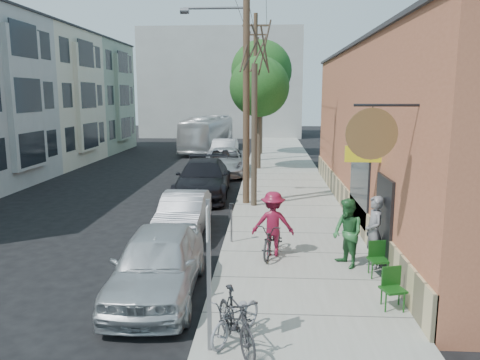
# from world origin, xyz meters

# --- Properties ---
(ground) EXTENTS (120.00, 120.00, 0.00)m
(ground) POSITION_xyz_m (0.00, 0.00, 0.00)
(ground) COLOR black
(sidewalk) EXTENTS (4.50, 58.00, 0.15)m
(sidewalk) POSITION_xyz_m (4.25, 11.00, 0.07)
(sidewalk) COLOR #97978C
(sidewalk) RESTS_ON ground
(cafe_building) EXTENTS (6.60, 20.20, 6.61)m
(cafe_building) POSITION_xyz_m (8.99, 4.99, 3.30)
(cafe_building) COLOR #A3593C
(cafe_building) RESTS_ON ground
(apartment_row) EXTENTS (6.30, 32.00, 9.00)m
(apartment_row) POSITION_xyz_m (-11.85, 14.00, 4.50)
(apartment_row) COLOR gray
(apartment_row) RESTS_ON ground
(end_cap_building) EXTENTS (18.00, 8.00, 12.00)m
(end_cap_building) POSITION_xyz_m (-2.00, 42.00, 6.00)
(end_cap_building) COLOR #A9A9A4
(end_cap_building) RESTS_ON ground
(sign_post) EXTENTS (0.07, 0.45, 2.80)m
(sign_post) POSITION_xyz_m (2.35, -5.47, 1.83)
(sign_post) COLOR slate
(sign_post) RESTS_ON sidewalk
(parking_meter_near) EXTENTS (0.14, 0.14, 1.24)m
(parking_meter_near) POSITION_xyz_m (2.25, 0.90, 0.98)
(parking_meter_near) COLOR slate
(parking_meter_near) RESTS_ON sidewalk
(parking_meter_far) EXTENTS (0.14, 0.14, 1.24)m
(parking_meter_far) POSITION_xyz_m (2.25, 8.30, 0.98)
(parking_meter_far) COLOR slate
(parking_meter_far) RESTS_ON sidewalk
(utility_pole_near) EXTENTS (3.57, 0.28, 10.00)m
(utility_pole_near) POSITION_xyz_m (2.39, 6.35, 5.41)
(utility_pole_near) COLOR #503A28
(utility_pole_near) RESTS_ON sidewalk
(utility_pole_far) EXTENTS (1.80, 0.28, 10.00)m
(utility_pole_far) POSITION_xyz_m (2.45, 19.70, 5.34)
(utility_pole_far) COLOR #503A28
(utility_pole_far) RESTS_ON sidewalk
(tree_bare) EXTENTS (0.24, 0.24, 5.80)m
(tree_bare) POSITION_xyz_m (2.80, 5.91, 3.05)
(tree_bare) COLOR #44392C
(tree_bare) RESTS_ON sidewalk
(tree_leafy_mid) EXTENTS (3.69, 3.69, 6.91)m
(tree_leafy_mid) POSITION_xyz_m (2.80, 16.00, 5.20)
(tree_leafy_mid) COLOR #44392C
(tree_leafy_mid) RESTS_ON sidewalk
(tree_leafy_far) EXTENTS (4.67, 4.67, 8.75)m
(tree_leafy_far) POSITION_xyz_m (2.80, 23.61, 6.55)
(tree_leafy_far) COLOR #44392C
(tree_leafy_far) RESTS_ON sidewalk
(patio_chair_a) EXTENTS (0.58, 0.58, 0.88)m
(patio_chair_a) POSITION_xyz_m (6.20, -1.73, 0.59)
(patio_chair_a) COLOR #134312
(patio_chair_a) RESTS_ON sidewalk
(patio_chair_b) EXTENTS (0.63, 0.63, 0.88)m
(patio_chair_b) POSITION_xyz_m (6.09, -3.57, 0.59)
(patio_chair_b) COLOR #134312
(patio_chair_b) RESTS_ON sidewalk
(patron_grey) EXTENTS (0.55, 0.76, 1.96)m
(patron_grey) POSITION_xyz_m (6.20, -1.10, 1.13)
(patron_grey) COLOR slate
(patron_grey) RESTS_ON sidewalk
(patron_green) EXTENTS (1.02, 1.11, 1.86)m
(patron_green) POSITION_xyz_m (5.51, -1.06, 1.08)
(patron_green) COLOR #296633
(patron_green) RESTS_ON sidewalk
(cyclist) EXTENTS (1.22, 0.71, 1.87)m
(cyclist) POSITION_xyz_m (3.53, -0.27, 1.09)
(cyclist) COLOR maroon
(cyclist) RESTS_ON sidewalk
(cyclist_bike) EXTENTS (1.09, 1.99, 0.99)m
(cyclist_bike) POSITION_xyz_m (3.53, -0.27, 0.65)
(cyclist_bike) COLOR black
(cyclist_bike) RESTS_ON sidewalk
(parked_bike_a) EXTENTS (1.23, 1.87, 1.09)m
(parked_bike_a) POSITION_xyz_m (2.82, -5.40, 0.70)
(parked_bike_a) COLOR black
(parked_bike_a) RESTS_ON sidewalk
(parked_bike_b) EXTENTS (1.27, 1.67, 0.84)m
(parked_bike_b) POSITION_xyz_m (2.81, -5.03, 0.57)
(parked_bike_b) COLOR slate
(parked_bike_b) RESTS_ON sidewalk
(car_0) EXTENTS (2.10, 4.82, 1.62)m
(car_0) POSITION_xyz_m (0.80, -2.87, 0.81)
(car_0) COLOR #B6BABE
(car_0) RESTS_ON ground
(car_1) EXTENTS (1.52, 4.24, 1.39)m
(car_1) POSITION_xyz_m (0.49, 2.22, 0.70)
(car_1) COLOR gray
(car_1) RESTS_ON ground
(car_2) EXTENTS (2.62, 5.98, 1.71)m
(car_2) POSITION_xyz_m (0.36, 8.18, 0.86)
(car_2) COLOR black
(car_2) RESTS_ON ground
(car_3) EXTENTS (2.83, 5.76, 1.57)m
(car_3) POSITION_xyz_m (0.80, 14.46, 0.79)
(car_3) COLOR #AEB0B6
(car_3) RESTS_ON ground
(car_4) EXTENTS (1.73, 4.83, 1.58)m
(car_4) POSITION_xyz_m (0.23, 20.19, 0.79)
(car_4) COLOR #919497
(car_4) RESTS_ON ground
(bus) EXTENTS (3.47, 10.78, 2.95)m
(bus) POSITION_xyz_m (-1.78, 26.60, 1.48)
(bus) COLOR white
(bus) RESTS_ON ground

